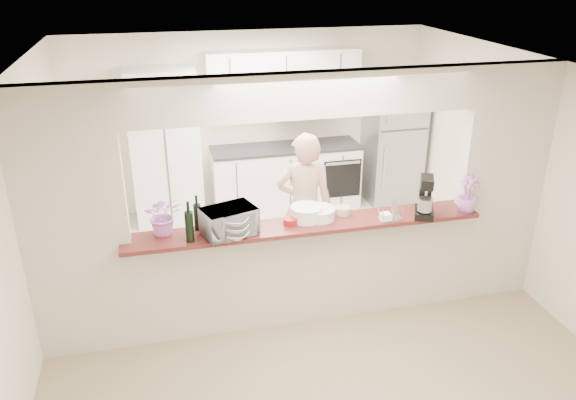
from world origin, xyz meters
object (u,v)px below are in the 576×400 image
object	(u,v)px
toaster_oven	(229,221)
person	(304,208)
stand_mixer	(425,198)
refrigerator	(393,145)

from	to	relation	value
toaster_oven	person	bearing A→B (deg)	25.39
toaster_oven	stand_mixer	xyz separation A→B (m)	(1.89, -0.04, 0.05)
refrigerator	toaster_oven	xyz separation A→B (m)	(-2.78, -2.75, 0.37)
refrigerator	person	xyz separation A→B (m)	(-1.84, -1.85, 0.00)
refrigerator	toaster_oven	bearing A→B (deg)	-135.35
toaster_oven	stand_mixer	distance (m)	1.89
refrigerator	stand_mixer	bearing A→B (deg)	-107.81
refrigerator	toaster_oven	distance (m)	3.93
toaster_oven	stand_mixer	world-z (taller)	stand_mixer
stand_mixer	person	world-z (taller)	person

